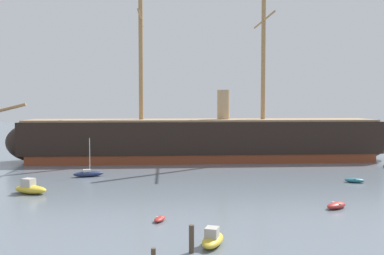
{
  "coord_description": "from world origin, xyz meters",
  "views": [
    {
      "loc": [
        10.18,
        -20.08,
        10.43
      ],
      "look_at": [
        0.23,
        38.4,
        7.11
      ],
      "focal_mm": 39.41,
      "sensor_mm": 36.0,
      "label": 1
    }
  ],
  "objects_px": {
    "sailboat_alongside_bow": "(88,173)",
    "mooring_piling_left_pair": "(192,239)",
    "dinghy_near_centre": "(160,219)",
    "dinghy_far_left": "(63,156)",
    "dinghy_alongside_stern": "(354,180)",
    "tall_ship": "(203,139)",
    "dinghy_mid_right": "(336,205)",
    "sailboat_distant_centre": "(233,154)",
    "motorboat_foreground_right": "(213,239)",
    "motorboat_mid_left": "(30,188)"
  },
  "relations": [
    {
      "from": "sailboat_alongside_bow",
      "to": "mooring_piling_left_pair",
      "type": "bearing_deg",
      "value": -54.68
    },
    {
      "from": "dinghy_near_centre",
      "to": "dinghy_far_left",
      "type": "xyz_separation_m",
      "value": [
        -29.12,
        39.39,
        0.12
      ]
    },
    {
      "from": "dinghy_alongside_stern",
      "to": "dinghy_near_centre",
      "type": "bearing_deg",
      "value": -133.3
    },
    {
      "from": "tall_ship",
      "to": "dinghy_mid_right",
      "type": "xyz_separation_m",
      "value": [
        18.25,
        -32.84,
        -3.65
      ]
    },
    {
      "from": "sailboat_alongside_bow",
      "to": "sailboat_distant_centre",
      "type": "distance_m",
      "value": 33.25
    },
    {
      "from": "tall_ship",
      "to": "motorboat_foreground_right",
      "type": "relative_size",
      "value": 21.51
    },
    {
      "from": "motorboat_mid_left",
      "to": "mooring_piling_left_pair",
      "type": "xyz_separation_m",
      "value": [
        21.8,
        -16.06,
        0.36
      ]
    },
    {
      "from": "motorboat_foreground_right",
      "to": "dinghy_far_left",
      "type": "distance_m",
      "value": 56.72
    },
    {
      "from": "tall_ship",
      "to": "dinghy_far_left",
      "type": "xyz_separation_m",
      "value": [
        -27.15,
        -0.89,
        -3.63
      ]
    },
    {
      "from": "sailboat_alongside_bow",
      "to": "mooring_piling_left_pair",
      "type": "height_order",
      "value": "sailboat_alongside_bow"
    },
    {
      "from": "dinghy_alongside_stern",
      "to": "mooring_piling_left_pair",
      "type": "relative_size",
      "value": 1.33
    },
    {
      "from": "motorboat_mid_left",
      "to": "dinghy_far_left",
      "type": "height_order",
      "value": "motorboat_mid_left"
    },
    {
      "from": "motorboat_foreground_right",
      "to": "sailboat_alongside_bow",
      "type": "xyz_separation_m",
      "value": [
        -21.1,
        26.24,
        -0.03
      ]
    },
    {
      "from": "motorboat_mid_left",
      "to": "dinghy_alongside_stern",
      "type": "bearing_deg",
      "value": 19.37
    },
    {
      "from": "dinghy_far_left",
      "to": "sailboat_distant_centre",
      "type": "bearing_deg",
      "value": 15.26
    },
    {
      "from": "tall_ship",
      "to": "sailboat_distant_centre",
      "type": "xyz_separation_m",
      "value": [
        4.95,
        7.87,
        -3.59
      ]
    },
    {
      "from": "motorboat_mid_left",
      "to": "dinghy_mid_right",
      "type": "relative_size",
      "value": 1.66
    },
    {
      "from": "tall_ship",
      "to": "motorboat_foreground_right",
      "type": "xyz_separation_m",
      "value": [
        7.37,
        -45.89,
        -3.46
      ]
    },
    {
      "from": "dinghy_far_left",
      "to": "dinghy_mid_right",
      "type": "bearing_deg",
      "value": -35.14
    },
    {
      "from": "tall_ship",
      "to": "mooring_piling_left_pair",
      "type": "bearing_deg",
      "value": -82.7
    },
    {
      "from": "tall_ship",
      "to": "sailboat_alongside_bow",
      "type": "xyz_separation_m",
      "value": [
        -13.72,
        -19.65,
        -3.5
      ]
    },
    {
      "from": "motorboat_foreground_right",
      "to": "motorboat_mid_left",
      "type": "height_order",
      "value": "motorboat_mid_left"
    },
    {
      "from": "sailboat_alongside_bow",
      "to": "dinghy_alongside_stern",
      "type": "relative_size",
      "value": 2.12
    },
    {
      "from": "dinghy_near_centre",
      "to": "sailboat_alongside_bow",
      "type": "bearing_deg",
      "value": 127.25
    },
    {
      "from": "tall_ship",
      "to": "mooring_piling_left_pair",
      "type": "xyz_separation_m",
      "value": [
        6.1,
        -47.63,
        -2.98
      ]
    },
    {
      "from": "dinghy_near_centre",
      "to": "dinghy_mid_right",
      "type": "distance_m",
      "value": 17.9
    },
    {
      "from": "tall_ship",
      "to": "sailboat_alongside_bow",
      "type": "bearing_deg",
      "value": -124.93
    },
    {
      "from": "motorboat_foreground_right",
      "to": "dinghy_near_centre",
      "type": "xyz_separation_m",
      "value": [
        -5.41,
        5.61,
        -0.28
      ]
    },
    {
      "from": "tall_ship",
      "to": "dinghy_alongside_stern",
      "type": "bearing_deg",
      "value": -38.01
    },
    {
      "from": "motorboat_mid_left",
      "to": "dinghy_alongside_stern",
      "type": "distance_m",
      "value": 41.01
    },
    {
      "from": "motorboat_foreground_right",
      "to": "dinghy_alongside_stern",
      "type": "xyz_separation_m",
      "value": [
        15.61,
        27.92,
        -0.2
      ]
    },
    {
      "from": "dinghy_mid_right",
      "to": "mooring_piling_left_pair",
      "type": "height_order",
      "value": "mooring_piling_left_pair"
    },
    {
      "from": "tall_ship",
      "to": "sailboat_alongside_bow",
      "type": "relative_size",
      "value": 13.68
    },
    {
      "from": "dinghy_mid_right",
      "to": "sailboat_distant_centre",
      "type": "bearing_deg",
      "value": 108.1
    },
    {
      "from": "dinghy_alongside_stern",
      "to": "mooring_piling_left_pair",
      "type": "distance_m",
      "value": 34.14
    },
    {
      "from": "tall_ship",
      "to": "motorboat_mid_left",
      "type": "xyz_separation_m",
      "value": [
        -15.7,
        -31.57,
        -3.34
      ]
    },
    {
      "from": "motorboat_mid_left",
      "to": "dinghy_alongside_stern",
      "type": "height_order",
      "value": "motorboat_mid_left"
    },
    {
      "from": "sailboat_alongside_bow",
      "to": "dinghy_alongside_stern",
      "type": "distance_m",
      "value": 36.75
    },
    {
      "from": "tall_ship",
      "to": "dinghy_near_centre",
      "type": "xyz_separation_m",
      "value": [
        1.96,
        -40.28,
        -3.75
      ]
    },
    {
      "from": "motorboat_foreground_right",
      "to": "mooring_piling_left_pair",
      "type": "xyz_separation_m",
      "value": [
        -1.27,
        -1.74,
        0.49
      ]
    },
    {
      "from": "motorboat_foreground_right",
      "to": "dinghy_mid_right",
      "type": "xyz_separation_m",
      "value": [
        10.87,
        13.05,
        -0.19
      ]
    },
    {
      "from": "sailboat_alongside_bow",
      "to": "mooring_piling_left_pair",
      "type": "distance_m",
      "value": 34.3
    },
    {
      "from": "motorboat_mid_left",
      "to": "mooring_piling_left_pair",
      "type": "bearing_deg",
      "value": -36.38
    },
    {
      "from": "tall_ship",
      "to": "motorboat_foreground_right",
      "type": "distance_m",
      "value": 46.61
    },
    {
      "from": "motorboat_foreground_right",
      "to": "dinghy_alongside_stern",
      "type": "relative_size",
      "value": 1.35
    },
    {
      "from": "dinghy_alongside_stern",
      "to": "tall_ship",
      "type": "bearing_deg",
      "value": 141.99
    },
    {
      "from": "dinghy_mid_right",
      "to": "sailboat_distant_centre",
      "type": "distance_m",
      "value": 42.82
    },
    {
      "from": "tall_ship",
      "to": "dinghy_alongside_stern",
      "type": "relative_size",
      "value": 28.95
    },
    {
      "from": "motorboat_foreground_right",
      "to": "sailboat_alongside_bow",
      "type": "height_order",
      "value": "sailboat_alongside_bow"
    },
    {
      "from": "motorboat_mid_left",
      "to": "dinghy_far_left",
      "type": "distance_m",
      "value": 32.75
    }
  ]
}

